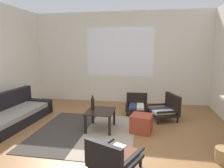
# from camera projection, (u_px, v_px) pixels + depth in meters

# --- Properties ---
(ground_plane) EXTENTS (7.80, 7.80, 0.00)m
(ground_plane) POSITION_uv_depth(u_px,v_px,m) (95.00, 148.00, 3.36)
(ground_plane) COLOR olive
(far_wall_with_window) EXTENTS (5.60, 0.13, 2.70)m
(far_wall_with_window) POSITION_uv_depth(u_px,v_px,m) (120.00, 58.00, 6.09)
(far_wall_with_window) COLOR silver
(far_wall_with_window) RESTS_ON ground
(area_rug) EXTENTS (1.95, 2.09, 0.01)m
(area_rug) POSITION_uv_depth(u_px,v_px,m) (85.00, 132.00, 4.02)
(area_rug) COLOR #38332D
(area_rug) RESTS_ON ground
(couch) EXTENTS (0.86, 2.02, 0.67)m
(couch) POSITION_uv_depth(u_px,v_px,m) (11.00, 115.00, 4.40)
(couch) COLOR black
(couch) RESTS_ON ground
(coffee_table) EXTENTS (0.56, 0.63, 0.40)m
(coffee_table) POSITION_uv_depth(u_px,v_px,m) (100.00, 114.00, 4.10)
(coffee_table) COLOR black
(coffee_table) RESTS_ON ground
(armchair_by_window) EXTENTS (0.56, 0.56, 0.49)m
(armchair_by_window) POSITION_uv_depth(u_px,v_px,m) (137.00, 105.00, 5.15)
(armchair_by_window) COLOR black
(armchair_by_window) RESTS_ON ground
(armchair_striped_foreground) EXTENTS (0.77, 0.81, 0.51)m
(armchair_striped_foreground) POSITION_uv_depth(u_px,v_px,m) (113.00, 157.00, 2.66)
(armchair_striped_foreground) COLOR black
(armchair_striped_foreground) RESTS_ON ground
(armchair_corner) EXTENTS (0.75, 0.80, 0.59)m
(armchair_corner) POSITION_uv_depth(u_px,v_px,m) (166.00, 109.00, 4.71)
(armchair_corner) COLOR black
(armchair_corner) RESTS_ON ground
(ottoman_orange) EXTENTS (0.46, 0.46, 0.35)m
(ottoman_orange) POSITION_uv_depth(u_px,v_px,m) (141.00, 123.00, 4.01)
(ottoman_orange) COLOR #993D28
(ottoman_orange) RESTS_ON ground
(glass_bottle) EXTENTS (0.07, 0.07, 0.31)m
(glass_bottle) POSITION_uv_depth(u_px,v_px,m) (93.00, 104.00, 4.10)
(glass_bottle) COLOR black
(glass_bottle) RESTS_ON coffee_table
(wicker_basket) EXTENTS (0.26, 0.26, 0.21)m
(wicker_basket) POSITION_uv_depth(u_px,v_px,m) (224.00, 155.00, 2.95)
(wicker_basket) COLOR #9E7A4C
(wicker_basket) RESTS_ON ground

